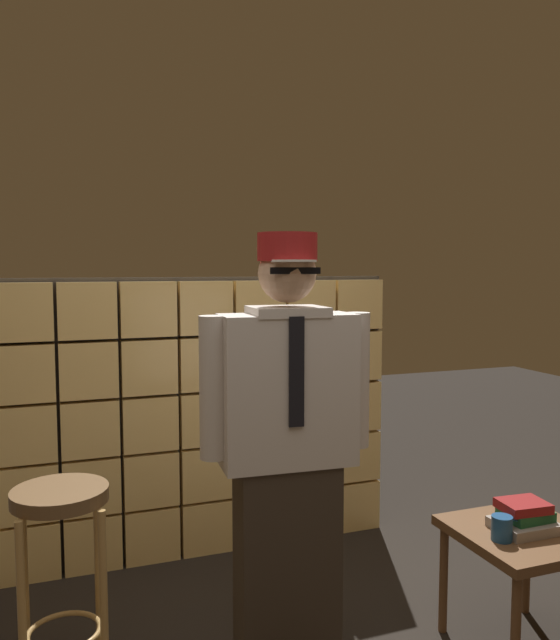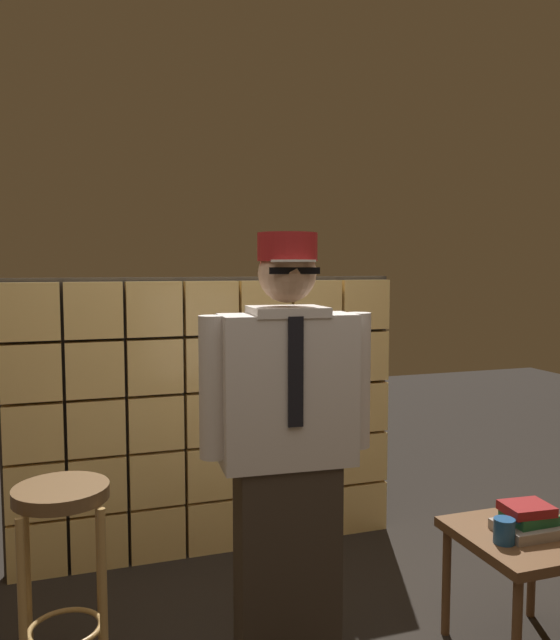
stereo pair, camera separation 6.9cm
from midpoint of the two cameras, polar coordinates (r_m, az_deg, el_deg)
The scene contains 6 objects.
glass_block_wall at distance 3.45m, azimuth -5.65°, elevation -8.84°, with size 2.12×0.10×1.52m.
standing_person at distance 2.43m, azimuth 1.48°, elevation -11.35°, with size 0.67×0.29×1.68m.
bar_stool at distance 2.53m, azimuth -18.36°, elevation -18.30°, with size 0.34×0.34×0.77m.
side_table at distance 2.84m, azimuth 22.17°, elevation -18.68°, with size 0.52×0.52×0.50m.
book_stack at distance 2.80m, azimuth 22.24°, elevation -16.47°, with size 0.23×0.19×0.12m.
coffee_mug at distance 2.68m, azimuth 20.45°, elevation -17.48°, with size 0.13×0.08×0.09m.
Camera 2 is at (-0.71, -1.87, 1.56)m, focal length 35.27 mm.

